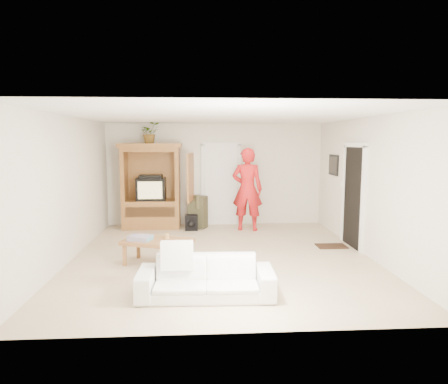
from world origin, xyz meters
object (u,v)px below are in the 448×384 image
Objects in this scene: armoire at (152,192)px; sofa at (206,277)px; man at (247,189)px; coffee_table at (158,243)px.

armoire is 4.77m from sofa.
sofa is at bearing -74.62° from armoire.
armoire reaches higher than man.
sofa is 1.42× the size of coffee_table.
armoire reaches higher than sofa.
man is (2.32, -0.42, 0.09)m from armoire.
armoire is at bearing 117.88° from coffee_table.
man is 3.29m from coffee_table.
man is at bearing -10.19° from armoire.
sofa is at bearing -42.07° from coffee_table.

